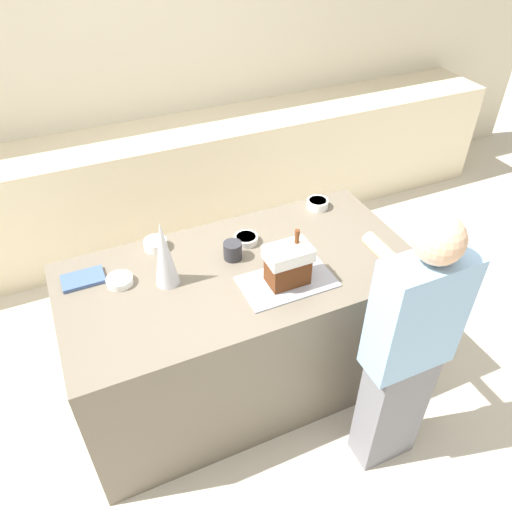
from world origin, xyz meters
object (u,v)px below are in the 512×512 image
candy_bowl_behind_tray (120,280)px  baking_tray (287,282)px  gingerbread_house (288,264)px  candy_bowl_near_tray_left (318,203)px  mug (233,250)px  candy_bowl_beside_tree (155,244)px  cookbook (83,279)px  person (406,352)px  decorative_tree (164,254)px  candy_bowl_center_rear (246,239)px

candy_bowl_behind_tray → baking_tray: bearing=-23.6°
baking_tray → gingerbread_house: (0.00, 0.00, 0.11)m
candy_bowl_near_tray_left → mug: size_ratio=1.31×
candy_bowl_near_tray_left → candy_bowl_beside_tree: size_ratio=1.03×
mug → cookbook: bearing=169.7°
gingerbread_house → person: size_ratio=0.18×
decorative_tree → candy_bowl_behind_tray: decorative_tree is taller
decorative_tree → person: size_ratio=0.24×
gingerbread_house → person: person is taller
candy_bowl_behind_tray → mug: bearing=-4.0°
baking_tray → cookbook: 1.02m
candy_bowl_behind_tray → candy_bowl_beside_tree: candy_bowl_beside_tree is taller
cookbook → person: size_ratio=0.13×
candy_bowl_center_rear → person: person is taller
decorative_tree → candy_bowl_behind_tray: size_ratio=2.77×
candy_bowl_near_tray_left → candy_bowl_beside_tree: 0.99m
gingerbread_house → candy_bowl_center_rear: size_ratio=2.13×
decorative_tree → candy_bowl_center_rear: bearing=16.4°
candy_bowl_near_tray_left → person: person is taller
candy_bowl_near_tray_left → candy_bowl_beside_tree: bearing=179.6°
decorative_tree → cookbook: size_ratio=1.75×
candy_bowl_beside_tree → candy_bowl_center_rear: bearing=-17.9°
candy_bowl_center_rear → candy_bowl_beside_tree: candy_bowl_beside_tree is taller
baking_tray → mug: bearing=120.5°
gingerbread_house → person: bearing=-58.6°
decorative_tree → person: 1.21m
candy_bowl_near_tray_left → mug: mug is taller
cookbook → candy_bowl_near_tray_left: bearing=4.3°
gingerbread_house → candy_bowl_beside_tree: gingerbread_house is taller
gingerbread_house → candy_bowl_center_rear: gingerbread_house is taller
candy_bowl_beside_tree → cookbook: bearing=-164.6°
gingerbread_house → cookbook: (-0.92, 0.43, -0.11)m
baking_tray → gingerbread_house: gingerbread_house is taller
decorative_tree → baking_tray: bearing=-24.3°
candy_bowl_center_rear → cookbook: (-0.87, 0.04, -0.01)m
candy_bowl_near_tray_left → mug: (-0.64, -0.24, 0.02)m
candy_bowl_behind_tray → mug: (0.59, -0.04, 0.03)m
candy_bowl_near_tray_left → candy_bowl_behind_tray: bearing=-170.8°
decorative_tree → mug: 0.39m
cookbook → mug: size_ratio=2.11×
baking_tray → cookbook: bearing=155.2°
candy_bowl_near_tray_left → candy_bowl_center_rear: candy_bowl_near_tray_left is taller
candy_bowl_center_rear → candy_bowl_beside_tree: 0.49m
candy_bowl_center_rear → person: (0.39, -0.93, -0.12)m
candy_bowl_near_tray_left → gingerbread_house: bearing=-131.7°
baking_tray → candy_bowl_beside_tree: candy_bowl_beside_tree is taller
gingerbread_house → candy_bowl_behind_tray: 0.83m
decorative_tree → candy_bowl_behind_tray: bearing=158.3°
gingerbread_house → mug: (-0.17, 0.29, -0.07)m
gingerbread_house → cookbook: bearing=155.2°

